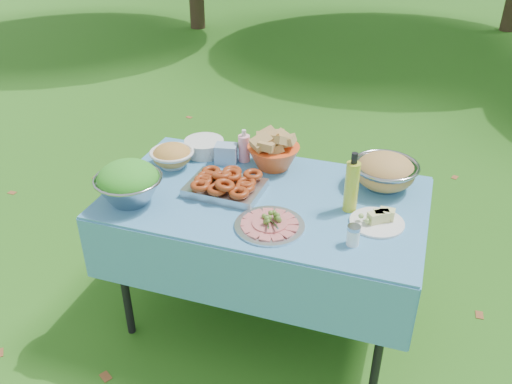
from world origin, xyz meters
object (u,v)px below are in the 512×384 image
(plate_stack, at_px, (204,147))
(oil_bottle, at_px, (352,182))
(bread_bowl, at_px, (274,151))
(picnic_table, at_px, (265,260))
(charcuterie_platter, at_px, (270,220))
(pasta_bowl_steel, at_px, (385,171))
(salad_bowl, at_px, (128,183))

(plate_stack, bearing_deg, oil_bottle, -20.29)
(bread_bowl, bearing_deg, picnic_table, -80.48)
(charcuterie_platter, bearing_deg, pasta_bowl_steel, 50.21)
(bread_bowl, height_order, pasta_bowl_steel, bread_bowl)
(bread_bowl, bearing_deg, plate_stack, 175.81)
(picnic_table, xyz_separation_m, charcuterie_platter, (0.09, -0.23, 0.41))
(bread_bowl, relative_size, pasta_bowl_steel, 0.85)
(plate_stack, xyz_separation_m, bread_bowl, (0.39, -0.03, 0.05))
(plate_stack, xyz_separation_m, charcuterie_platter, (0.53, -0.55, -0.00))
(picnic_table, bearing_deg, pasta_bowl_steel, 27.52)
(charcuterie_platter, distance_m, oil_bottle, 0.40)
(pasta_bowl_steel, distance_m, oil_bottle, 0.29)
(picnic_table, relative_size, plate_stack, 6.99)
(picnic_table, height_order, bread_bowl, bread_bowl)
(pasta_bowl_steel, height_order, charcuterie_platter, pasta_bowl_steel)
(picnic_table, xyz_separation_m, bread_bowl, (-0.05, 0.29, 0.47))
(charcuterie_platter, bearing_deg, oil_bottle, 38.99)
(pasta_bowl_steel, height_order, oil_bottle, oil_bottle)
(bread_bowl, height_order, charcuterie_platter, bread_bowl)
(pasta_bowl_steel, relative_size, charcuterie_platter, 1.03)
(picnic_table, distance_m, plate_stack, 0.69)
(pasta_bowl_steel, bearing_deg, picnic_table, -152.48)
(plate_stack, xyz_separation_m, oil_bottle, (0.83, -0.31, 0.10))
(plate_stack, distance_m, oil_bottle, 0.89)
(picnic_table, bearing_deg, oil_bottle, 1.13)
(plate_stack, distance_m, charcuterie_platter, 0.77)
(bread_bowl, xyz_separation_m, charcuterie_platter, (0.14, -0.52, -0.05))
(pasta_bowl_steel, xyz_separation_m, charcuterie_platter, (-0.41, -0.50, -0.05))
(salad_bowl, xyz_separation_m, oil_bottle, (0.96, 0.25, 0.04))
(bread_bowl, distance_m, pasta_bowl_steel, 0.56)
(picnic_table, bearing_deg, plate_stack, 144.42)
(plate_stack, height_order, pasta_bowl_steel, pasta_bowl_steel)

